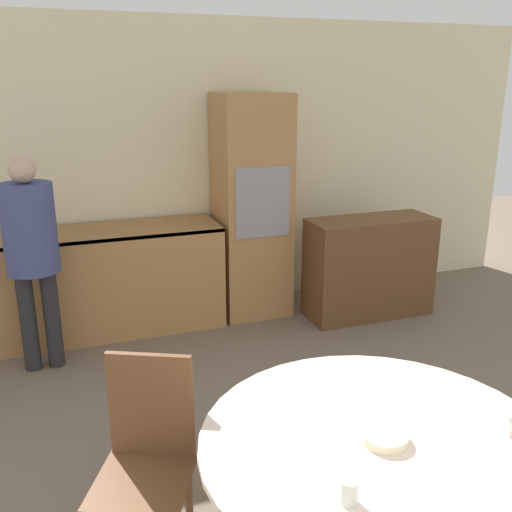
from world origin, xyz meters
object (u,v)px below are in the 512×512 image
object	(u,v)px
oven_unit	(251,207)
person_standing	(31,243)
chair_far_left	(147,452)
bowl_near	(384,437)
dining_table	(377,482)
cup	(349,492)
sideboard	(369,267)

from	to	relation	value
oven_unit	person_standing	distance (m)	1.91
chair_far_left	bowl_near	distance (m)	1.02
oven_unit	dining_table	world-z (taller)	oven_unit
dining_table	chair_far_left	world-z (taller)	chair_far_left
oven_unit	person_standing	size ratio (longest dim) A/B	1.25
oven_unit	bowl_near	bearing A→B (deg)	-99.85
cup	bowl_near	bearing A→B (deg)	40.86
person_standing	cup	size ratio (longest dim) A/B	17.89
dining_table	cup	xyz separation A→B (m)	(-0.28, -0.27, 0.24)
cup	bowl_near	size ratio (longest dim) A/B	0.47
bowl_near	cup	bearing A→B (deg)	-139.14
oven_unit	cup	bearing A→B (deg)	-103.95
oven_unit	bowl_near	size ratio (longest dim) A/B	10.54
oven_unit	chair_far_left	size ratio (longest dim) A/B	2.07
dining_table	bowl_near	bearing A→B (deg)	-53.29
dining_table	cup	world-z (taller)	cup
dining_table	chair_far_left	xyz separation A→B (m)	(-0.84, 0.51, -0.00)
dining_table	cup	size ratio (longest dim) A/B	16.16
oven_unit	dining_table	bearing A→B (deg)	-100.07
chair_far_left	bowl_near	bearing A→B (deg)	-5.89
chair_far_left	cup	world-z (taller)	chair_far_left
oven_unit	cup	world-z (taller)	oven_unit
sideboard	dining_table	distance (m)	3.03
sideboard	person_standing	distance (m)	2.86
person_standing	bowl_near	xyz separation A→B (m)	(1.30, -2.55, -0.22)
sideboard	bowl_near	bearing A→B (deg)	-119.77
oven_unit	bowl_near	distance (m)	3.14
dining_table	bowl_near	world-z (taller)	bowl_near
oven_unit	sideboard	world-z (taller)	oven_unit
chair_far_left	cup	size ratio (longest dim) A/B	10.80
cup	dining_table	bearing A→B (deg)	43.21
person_standing	oven_unit	bearing A→B (deg)	16.18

